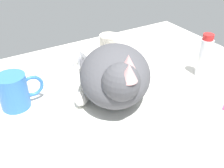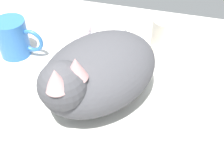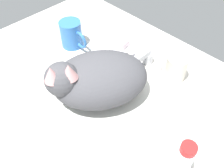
{
  "view_description": "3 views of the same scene",
  "coord_description": "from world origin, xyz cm",
  "px_view_note": "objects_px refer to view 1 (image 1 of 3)",
  "views": [
    {
      "loc": [
        -33.39,
        -54.54,
        46.09
      ],
      "look_at": [
        -1.06,
        -0.04,
        4.55
      ],
      "focal_mm": 42.6,
      "sensor_mm": 36.0,
      "label": 1
    },
    {
      "loc": [
        15.1,
        -46.87,
        51.07
      ],
      "look_at": [
        2.87,
        -0.74,
        5.47
      ],
      "focal_mm": 49.58,
      "sensor_mm": 36.0,
      "label": 2
    },
    {
      "loc": [
        36.57,
        -31.5,
        57.6
      ],
      "look_at": [
        2.68,
        2.15,
        6.02
      ],
      "focal_mm": 38.95,
      "sensor_mm": 36.0,
      "label": 3
    }
  ],
  "objects_px": {
    "coffee_mug": "(15,91)",
    "soap_bar": "(49,69)",
    "faucet": "(84,59)",
    "rinse_cup": "(109,46)",
    "toothpaste_bottle": "(204,57)",
    "cat": "(115,75)"
  },
  "relations": [
    {
      "from": "faucet",
      "to": "soap_bar",
      "type": "bearing_deg",
      "value": 177.92
    },
    {
      "from": "toothpaste_bottle",
      "to": "soap_bar",
      "type": "bearing_deg",
      "value": 149.34
    },
    {
      "from": "toothpaste_bottle",
      "to": "rinse_cup",
      "type": "bearing_deg",
      "value": 126.34
    },
    {
      "from": "cat",
      "to": "rinse_cup",
      "type": "height_order",
      "value": "cat"
    },
    {
      "from": "faucet",
      "to": "rinse_cup",
      "type": "distance_m",
      "value": 0.11
    },
    {
      "from": "faucet",
      "to": "rinse_cup",
      "type": "relative_size",
      "value": 1.41
    },
    {
      "from": "cat",
      "to": "soap_bar",
      "type": "distance_m",
      "value": 0.26
    },
    {
      "from": "faucet",
      "to": "coffee_mug",
      "type": "relative_size",
      "value": 0.98
    },
    {
      "from": "rinse_cup",
      "to": "cat",
      "type": "bearing_deg",
      "value": -116.34
    },
    {
      "from": "cat",
      "to": "toothpaste_bottle",
      "type": "relative_size",
      "value": 2.44
    },
    {
      "from": "faucet",
      "to": "toothpaste_bottle",
      "type": "xyz_separation_m",
      "value": [
        0.31,
        -0.25,
        0.04
      ]
    },
    {
      "from": "rinse_cup",
      "to": "soap_bar",
      "type": "height_order",
      "value": "rinse_cup"
    },
    {
      "from": "rinse_cup",
      "to": "soap_bar",
      "type": "relative_size",
      "value": 1.42
    },
    {
      "from": "soap_bar",
      "to": "toothpaste_bottle",
      "type": "distance_m",
      "value": 0.51
    },
    {
      "from": "coffee_mug",
      "to": "soap_bar",
      "type": "xyz_separation_m",
      "value": [
        0.13,
        0.12,
        -0.03
      ]
    },
    {
      "from": "faucet",
      "to": "cat",
      "type": "bearing_deg",
      "value": -91.76
    },
    {
      "from": "faucet",
      "to": "toothpaste_bottle",
      "type": "bearing_deg",
      "value": -39.34
    },
    {
      "from": "coffee_mug",
      "to": "soap_bar",
      "type": "bearing_deg",
      "value": 40.68
    },
    {
      "from": "soap_bar",
      "to": "toothpaste_bottle",
      "type": "height_order",
      "value": "toothpaste_bottle"
    },
    {
      "from": "cat",
      "to": "rinse_cup",
      "type": "relative_size",
      "value": 4.08
    },
    {
      "from": "faucet",
      "to": "soap_bar",
      "type": "relative_size",
      "value": 2.0
    },
    {
      "from": "faucet",
      "to": "cat",
      "type": "distance_m",
      "value": 0.23
    }
  ]
}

